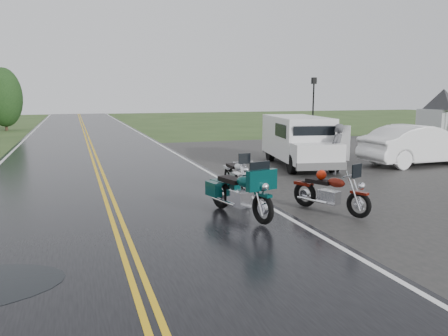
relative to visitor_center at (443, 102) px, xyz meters
The scene contains 12 objects.
ground 23.45m from the visitor_center, 149.04° to the right, with size 120.00×120.00×0.00m, color #2D471E.
road 20.24m from the visitor_center, behind, with size 8.00×100.00×0.04m, color black.
parking_pad 11.65m from the visitor_center, 142.13° to the right, with size 14.00×24.00×0.03m, color black.
visitor_center is the anchor object (origin of this frame).
motorcycle_red 19.27m from the visitor_center, 140.11° to the right, with size 0.76×2.09×1.24m, color #5A130A, non-canonical shape.
motorcycle_teal 20.91m from the visitor_center, 144.71° to the right, with size 0.85×2.35×1.39m, color #043534, non-canonical shape.
motorcycle_silver 18.78m from the visitor_center, 150.54° to the right, with size 0.71×1.95×1.15m, color #B6B8BE, non-canonical shape.
van_white 15.00m from the visitor_center, 153.87° to the right, with size 1.95×5.19×2.04m, color silver, non-canonical shape.
person_at_van 13.98m from the visitor_center, 149.11° to the right, with size 0.66×0.43×1.81m, color #4A4A4F.
sedan_white 10.03m from the visitor_center, 139.75° to the right, with size 1.72×4.93×1.62m, color white.
lamp_post_far_right 7.82m from the visitor_center, 164.53° to the left, with size 0.33×0.33×3.89m, color black, non-canonical shape.
tree_left_far 31.78m from the visitor_center, 144.64° to the left, with size 2.77×2.77×4.26m, color #1E3D19, non-canonical shape.
Camera 1 is at (-0.82, -8.49, 2.88)m, focal length 35.00 mm.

